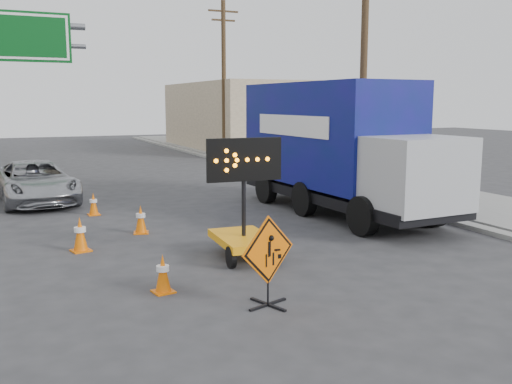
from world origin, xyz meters
TOP-DOWN VIEW (x-y plane):
  - ground at (0.00, 0.00)m, footprint 100.00×100.00m
  - curb_right at (7.20, 15.00)m, footprint 0.40×60.00m
  - sidewalk_right at (9.50, 15.00)m, footprint 4.00×60.00m
  - building_right_far at (13.00, 30.00)m, footprint 10.00×14.00m
  - utility_pole_near at (8.00, 10.00)m, footprint 1.80×0.26m
  - utility_pole_far at (8.00, 24.00)m, footprint 1.80×0.26m
  - construction_sign at (-0.18, 0.67)m, footprint 1.08×0.78m
  - arrow_board at (0.59, 3.50)m, footprint 1.63×1.87m
  - pickup_truck at (-3.07, 12.59)m, footprint 2.77×5.15m
  - box_truck at (5.14, 7.00)m, footprint 2.86×8.24m
  - cone_a at (-1.58, 2.01)m, footprint 0.40×0.40m
  - cone_b at (-2.54, 5.49)m, footprint 0.48×0.48m
  - cone_c at (-0.90, 6.70)m, footprint 0.44×0.44m
  - cone_d at (-1.64, 9.62)m, footprint 0.35×0.35m

SIDE VIEW (x-z plane):
  - ground at x=0.00m, z-range 0.00..0.00m
  - curb_right at x=7.20m, z-range 0.00..0.12m
  - sidewalk_right at x=9.50m, z-range 0.00..0.15m
  - cone_d at x=-1.64m, z-range 0.00..0.67m
  - cone_a at x=-1.58m, z-range 0.00..0.69m
  - cone_c at x=-0.90m, z-range 0.00..0.73m
  - cone_b at x=-2.54m, z-range 0.00..0.79m
  - arrow_board at x=0.59m, z-range -0.70..1.87m
  - pickup_truck at x=-3.07m, z-range 0.00..1.37m
  - construction_sign at x=-0.18m, z-range 0.05..1.55m
  - box_truck at x=5.14m, z-range -0.18..3.69m
  - building_right_far at x=13.00m, z-range 0.00..4.60m
  - utility_pole_near at x=8.00m, z-range 0.18..9.18m
  - utility_pole_far at x=8.00m, z-range 0.18..9.18m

